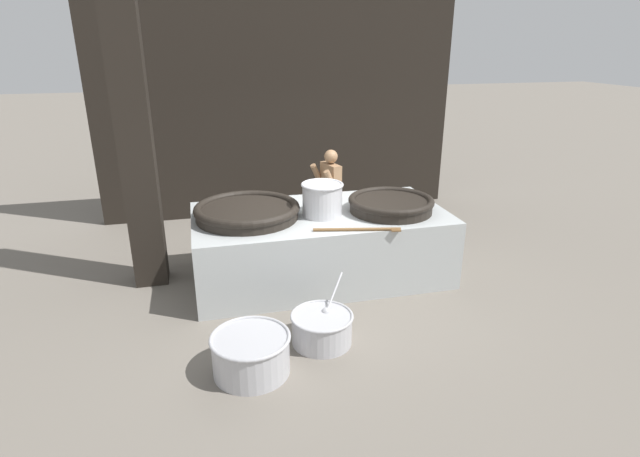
% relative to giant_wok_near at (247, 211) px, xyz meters
% --- Properties ---
extents(ground_plane, '(60.00, 60.00, 0.00)m').
position_rel_giant_wok_near_xyz_m(ground_plane, '(1.00, 0.00, -1.06)').
color(ground_plane, slate).
extents(back_wall, '(6.70, 0.24, 4.23)m').
position_rel_giant_wok_near_xyz_m(back_wall, '(1.00, 3.09, 1.05)').
color(back_wall, black).
rests_on(back_wall, ground_plane).
extents(support_pillar, '(0.43, 0.43, 4.23)m').
position_rel_giant_wok_near_xyz_m(support_pillar, '(-1.34, 0.41, 1.05)').
color(support_pillar, black).
rests_on(support_pillar, ground_plane).
extents(hearth_platform, '(3.49, 1.81, 0.96)m').
position_rel_giant_wok_near_xyz_m(hearth_platform, '(1.00, 0.00, -0.58)').
color(hearth_platform, '#B2B7B7').
rests_on(hearth_platform, ground_plane).
extents(giant_wok_near, '(1.41, 1.41, 0.20)m').
position_rel_giant_wok_near_xyz_m(giant_wok_near, '(0.00, 0.00, 0.00)').
color(giant_wok_near, black).
rests_on(giant_wok_near, hearth_platform).
extents(giant_wok_far, '(1.19, 1.19, 0.20)m').
position_rel_giant_wok_near_xyz_m(giant_wok_far, '(1.97, -0.18, 0.00)').
color(giant_wok_far, black).
rests_on(giant_wok_far, hearth_platform).
extents(stock_pot, '(0.57, 0.57, 0.45)m').
position_rel_giant_wok_near_xyz_m(stock_pot, '(1.00, -0.13, 0.13)').
color(stock_pot, silver).
rests_on(stock_pot, hearth_platform).
extents(stirring_paddle, '(1.09, 0.30, 0.04)m').
position_rel_giant_wok_near_xyz_m(stirring_paddle, '(1.34, -0.82, -0.09)').
color(stirring_paddle, brown).
rests_on(stirring_paddle, hearth_platform).
extents(cook, '(0.44, 0.62, 1.57)m').
position_rel_giant_wok_near_xyz_m(cook, '(1.48, 1.21, -0.21)').
color(cook, '#9E7551').
rests_on(cook, ground_plane).
extents(prep_bowl_vegetables, '(0.72, 0.80, 0.64)m').
position_rel_giant_wok_near_xyz_m(prep_bowl_vegetables, '(0.60, -1.68, -0.86)').
color(prep_bowl_vegetables, '#B7B7BC').
rests_on(prep_bowl_vegetables, ground_plane).
extents(prep_bowl_meat, '(0.82, 0.82, 0.43)m').
position_rel_giant_wok_near_xyz_m(prep_bowl_meat, '(-0.23, -2.03, -0.83)').
color(prep_bowl_meat, '#B7B7BC').
rests_on(prep_bowl_meat, ground_plane).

